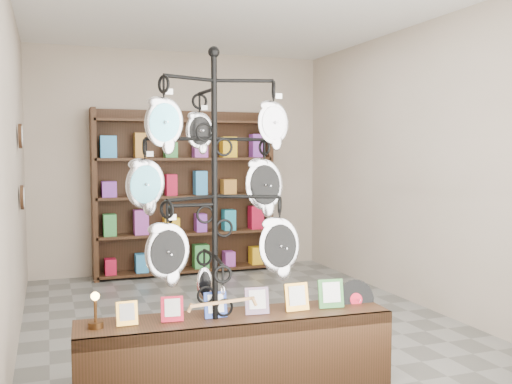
{
  "coord_description": "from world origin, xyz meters",
  "views": [
    {
      "loc": [
        -1.73,
        -5.22,
        1.65
      ],
      "look_at": [
        -0.18,
        -1.0,
        1.33
      ],
      "focal_mm": 40.0,
      "sensor_mm": 36.0,
      "label": 1
    }
  ],
  "objects": [
    {
      "name": "room_envelope",
      "position": [
        0.0,
        0.0,
        1.85
      ],
      "size": [
        5.0,
        5.0,
        5.0
      ],
      "color": "#B7A694",
      "rests_on": "ground"
    },
    {
      "name": "display_tree",
      "position": [
        -0.69,
        -1.59,
        1.35
      ],
      "size": [
        1.2,
        1.02,
        2.34
      ],
      "rotation": [
        0.0,
        0.0,
        0.04
      ],
      "color": "black",
      "rests_on": "ground"
    },
    {
      "name": "front_shelf",
      "position": [
        -0.54,
        -1.58,
        0.27
      ],
      "size": [
        2.17,
        0.56,
        0.76
      ],
      "rotation": [
        0.0,
        0.0,
        -0.06
      ],
      "color": "black",
      "rests_on": "ground"
    },
    {
      "name": "back_shelving",
      "position": [
        0.0,
        2.3,
        1.03
      ],
      "size": [
        2.42,
        0.36,
        2.2
      ],
      "color": "black",
      "rests_on": "ground"
    },
    {
      "name": "ground",
      "position": [
        0.0,
        0.0,
        0.0
      ],
      "size": [
        5.0,
        5.0,
        0.0
      ],
      "primitive_type": "plane",
      "color": "slate",
      "rests_on": "ground"
    },
    {
      "name": "wall_clocks",
      "position": [
        -1.97,
        0.8,
        1.5
      ],
      "size": [
        0.03,
        0.24,
        0.84
      ],
      "color": "black",
      "rests_on": "ground"
    }
  ]
}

